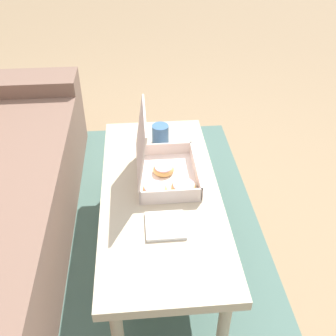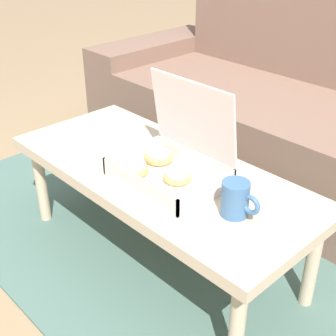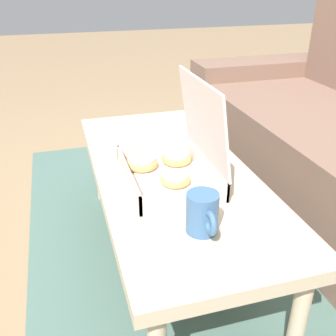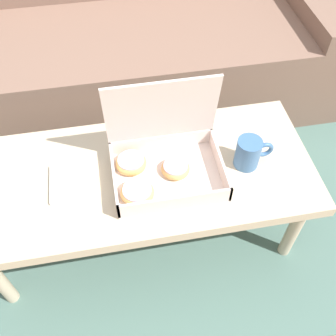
{
  "view_description": "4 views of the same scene",
  "coord_description": "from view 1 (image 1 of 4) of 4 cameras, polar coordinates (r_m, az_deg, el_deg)",
  "views": [
    {
      "loc": [
        -1.26,
        0.0,
        1.43
      ],
      "look_at": [
        0.08,
        -0.11,
        0.43
      ],
      "focal_mm": 42.0,
      "sensor_mm": 36.0,
      "label": 1
    },
    {
      "loc": [
        1.01,
        -1.0,
        1.15
      ],
      "look_at": [
        0.08,
        -0.11,
        0.43
      ],
      "focal_mm": 50.0,
      "sensor_mm": 36.0,
      "label": 2
    },
    {
      "loc": [
        1.1,
        -0.41,
        0.97
      ],
      "look_at": [
        0.08,
        -0.11,
        0.43
      ],
      "focal_mm": 42.0,
      "sensor_mm": 36.0,
      "label": 3
    },
    {
      "loc": [
        -0.05,
        -0.86,
        1.39
      ],
      "look_at": [
        0.08,
        -0.11,
        0.43
      ],
      "focal_mm": 42.0,
      "sensor_mm": 36.0,
      "label": 4
    }
  ],
  "objects": [
    {
      "name": "ground_plane",
      "position": [
        1.91,
        -3.27,
        -12.11
      ],
      "size": [
        12.0,
        12.0,
        0.0
      ],
      "primitive_type": "plane",
      "color": "#937756"
    },
    {
      "name": "napkin_stack",
      "position": [
        1.48,
        -0.31,
        -8.32
      ],
      "size": [
        0.15,
        0.15,
        0.01
      ],
      "color": "white",
      "rests_on": "coffee_table"
    },
    {
      "name": "pastry_box",
      "position": [
        1.65,
        -0.78,
        -0.38
      ],
      "size": [
        0.34,
        0.26,
        0.32
      ],
      "color": "silver",
      "rests_on": "coffee_table"
    },
    {
      "name": "coffee_table",
      "position": [
        1.67,
        -1.04,
        -4.23
      ],
      "size": [
        1.13,
        0.49,
        0.38
      ],
      "color": "#C6B293",
      "rests_on": "ground_plane"
    },
    {
      "name": "coffee_mug",
      "position": [
        1.89,
        -1.05,
        4.85
      ],
      "size": [
        0.12,
        0.08,
        0.11
      ],
      "color": "#3D6693",
      "rests_on": "coffee_table"
    },
    {
      "name": "area_rug",
      "position": [
        1.93,
        -12.43,
        -12.33
      ],
      "size": [
        2.23,
        1.77,
        0.01
      ],
      "primitive_type": "cube",
      "color": "#4C6B60",
      "rests_on": "ground_plane"
    }
  ]
}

